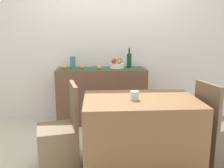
# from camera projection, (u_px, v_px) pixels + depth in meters

# --- Properties ---
(ground_plane) EXTENTS (6.40, 6.40, 0.02)m
(ground_plane) POSITION_uv_depth(u_px,v_px,m) (114.00, 148.00, 3.13)
(ground_plane) COLOR beige
(ground_plane) RESTS_ON ground
(room_wall_rear) EXTENTS (6.40, 0.06, 2.70)m
(room_wall_rear) POSITION_uv_depth(u_px,v_px,m) (109.00, 35.00, 4.00)
(room_wall_rear) COLOR silver
(room_wall_rear) RESTS_ON ground
(sideboard_console) EXTENTS (1.37, 0.42, 0.86)m
(sideboard_console) POSITION_uv_depth(u_px,v_px,m) (102.00, 96.00, 3.93)
(sideboard_console) COLOR brown
(sideboard_console) RESTS_ON ground
(table_runner) EXTENTS (1.28, 0.32, 0.01)m
(table_runner) POSITION_uv_depth(u_px,v_px,m) (101.00, 68.00, 3.84)
(table_runner) COLOR #225635
(table_runner) RESTS_ON sideboard_console
(fruit_bowl) EXTENTS (0.22, 0.22, 0.07)m
(fruit_bowl) POSITION_uv_depth(u_px,v_px,m) (117.00, 66.00, 3.85)
(fruit_bowl) COLOR white
(fruit_bowl) RESTS_ON table_runner
(apple_center) EXTENTS (0.06, 0.06, 0.06)m
(apple_center) POSITION_uv_depth(u_px,v_px,m) (119.00, 61.00, 3.80)
(apple_center) COLOR olive
(apple_center) RESTS_ON fruit_bowl
(apple_rear) EXTENTS (0.07, 0.07, 0.07)m
(apple_rear) POSITION_uv_depth(u_px,v_px,m) (120.00, 61.00, 3.88)
(apple_rear) COLOR red
(apple_rear) RESTS_ON fruit_bowl
(apple_upper) EXTENTS (0.07, 0.07, 0.07)m
(apple_upper) POSITION_uv_depth(u_px,v_px,m) (114.00, 61.00, 3.86)
(apple_upper) COLOR #B13D24
(apple_upper) RESTS_ON fruit_bowl
(apple_front) EXTENTS (0.08, 0.08, 0.08)m
(apple_front) POSITION_uv_depth(u_px,v_px,m) (114.00, 61.00, 3.79)
(apple_front) COLOR #B02C26
(apple_front) RESTS_ON fruit_bowl
(wine_bottle) EXTENTS (0.07, 0.07, 0.31)m
(wine_bottle) POSITION_uv_depth(u_px,v_px,m) (129.00, 61.00, 3.84)
(wine_bottle) COLOR #17381C
(wine_bottle) RESTS_ON sideboard_console
(ceramic_vase) EXTENTS (0.08, 0.08, 0.19)m
(ceramic_vase) POSITION_uv_depth(u_px,v_px,m) (73.00, 63.00, 3.80)
(ceramic_vase) COLOR slate
(ceramic_vase) RESTS_ON sideboard_console
(orange_loose_far) EXTENTS (0.07, 0.07, 0.07)m
(orange_loose_far) POSITION_uv_depth(u_px,v_px,m) (65.00, 67.00, 3.74)
(orange_loose_far) COLOR orange
(orange_loose_far) RESTS_ON sideboard_console
(orange_loose_end) EXTENTS (0.07, 0.07, 0.07)m
(orange_loose_end) POSITION_uv_depth(u_px,v_px,m) (100.00, 68.00, 3.72)
(orange_loose_end) COLOR orange
(orange_loose_end) RESTS_ON sideboard_console
(orange_loose_near_bowl) EXTENTS (0.07, 0.07, 0.07)m
(orange_loose_near_bowl) POSITION_uv_depth(u_px,v_px,m) (82.00, 67.00, 3.75)
(orange_loose_near_bowl) COLOR orange
(orange_loose_near_bowl) RESTS_ON sideboard_console
(dining_table) EXTENTS (1.17, 0.79, 0.74)m
(dining_table) POSITION_uv_depth(u_px,v_px,m) (140.00, 132.00, 2.66)
(dining_table) COLOR brown
(dining_table) RESTS_ON ground
(coffee_cup) EXTENTS (0.09, 0.09, 0.09)m
(coffee_cup) POSITION_uv_depth(u_px,v_px,m) (135.00, 95.00, 2.54)
(coffee_cup) COLOR silver
(coffee_cup) RESTS_ON dining_table
(chair_near_window) EXTENTS (0.47, 0.47, 0.90)m
(chair_near_window) POSITION_uv_depth(u_px,v_px,m) (59.00, 144.00, 2.63)
(chair_near_window) COLOR brown
(chair_near_window) RESTS_ON ground
(chair_by_corner) EXTENTS (0.48, 0.48, 0.90)m
(chair_by_corner) POSITION_uv_depth(u_px,v_px,m) (217.00, 139.00, 2.73)
(chair_by_corner) COLOR brown
(chair_by_corner) RESTS_ON ground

